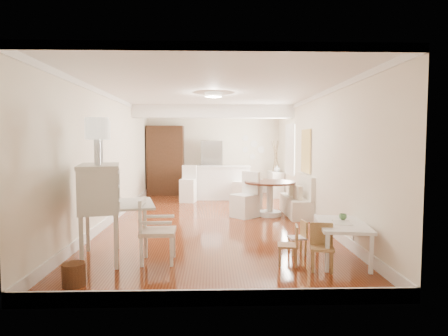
{
  "coord_description": "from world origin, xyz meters",
  "views": [
    {
      "loc": [
        -0.01,
        -8.41,
        1.77
      ],
      "look_at": [
        0.24,
        0.3,
        1.16
      ],
      "focal_mm": 30.0,
      "sensor_mm": 36.0,
      "label": 1
    }
  ],
  "objects_px": {
    "bar_stool_left": "(188,184)",
    "fridge": "(222,168)",
    "wicker_basket": "(74,274)",
    "kids_table": "(342,242)",
    "slip_chair_far": "(251,196)",
    "pantry_cabinet": "(166,160)",
    "sideboard": "(275,184)",
    "kids_chair_a": "(288,245)",
    "secretary_bureau": "(100,212)",
    "gustavian_armchair": "(158,230)",
    "dining_table": "(270,199)",
    "bar_stool_right": "(240,185)",
    "kids_chair_b": "(297,237)",
    "breakfast_counter": "(217,182)",
    "slip_chair_near": "(245,195)",
    "kids_chair_c": "(322,247)"
  },
  "relations": [
    {
      "from": "bar_stool_left",
      "to": "fridge",
      "type": "relative_size",
      "value": 0.6
    },
    {
      "from": "wicker_basket",
      "to": "kids_table",
      "type": "xyz_separation_m",
      "value": [
        3.63,
        0.86,
        0.15
      ]
    },
    {
      "from": "slip_chair_far",
      "to": "pantry_cabinet",
      "type": "bearing_deg",
      "value": -101.57
    },
    {
      "from": "slip_chair_far",
      "to": "sideboard",
      "type": "distance_m",
      "value": 2.79
    },
    {
      "from": "kids_table",
      "to": "kids_chair_a",
      "type": "height_order",
      "value": "kids_chair_a"
    },
    {
      "from": "secretary_bureau",
      "to": "gustavian_armchair",
      "type": "relative_size",
      "value": 1.53
    },
    {
      "from": "secretary_bureau",
      "to": "dining_table",
      "type": "xyz_separation_m",
      "value": [
        3.05,
        3.25,
        -0.31
      ]
    },
    {
      "from": "pantry_cabinet",
      "to": "bar_stool_right",
      "type": "bearing_deg",
      "value": -31.56
    },
    {
      "from": "gustavian_armchair",
      "to": "wicker_basket",
      "type": "height_order",
      "value": "gustavian_armchair"
    },
    {
      "from": "dining_table",
      "to": "bar_stool_left",
      "type": "xyz_separation_m",
      "value": [
        -2.09,
        2.12,
        0.12
      ]
    },
    {
      "from": "kids_chair_a",
      "to": "slip_chair_far",
      "type": "distance_m",
      "value": 4.1
    },
    {
      "from": "kids_chair_b",
      "to": "dining_table",
      "type": "relative_size",
      "value": 0.44
    },
    {
      "from": "secretary_bureau",
      "to": "fridge",
      "type": "xyz_separation_m",
      "value": [
        2.0,
        6.98,
        0.18
      ]
    },
    {
      "from": "secretary_bureau",
      "to": "slip_chair_far",
      "type": "bearing_deg",
      "value": 40.94
    },
    {
      "from": "gustavian_armchair",
      "to": "breakfast_counter",
      "type": "height_order",
      "value": "breakfast_counter"
    },
    {
      "from": "secretary_bureau",
      "to": "fridge",
      "type": "distance_m",
      "value": 7.26
    },
    {
      "from": "secretary_bureau",
      "to": "slip_chair_far",
      "type": "xyz_separation_m",
      "value": [
        2.66,
        3.76,
        -0.31
      ]
    },
    {
      "from": "kids_chair_b",
      "to": "fridge",
      "type": "xyz_separation_m",
      "value": [
        -1.02,
        6.78,
        0.63
      ]
    },
    {
      "from": "kids_chair_b",
      "to": "slip_chair_near",
      "type": "xyz_separation_m",
      "value": [
        -0.59,
        2.91,
        0.27
      ]
    },
    {
      "from": "slip_chair_near",
      "to": "fridge",
      "type": "bearing_deg",
      "value": 143.19
    },
    {
      "from": "slip_chair_far",
      "to": "dining_table",
      "type": "bearing_deg",
      "value": 77.64
    },
    {
      "from": "gustavian_armchair",
      "to": "slip_chair_far",
      "type": "bearing_deg",
      "value": -26.37
    },
    {
      "from": "bar_stool_right",
      "to": "fridge",
      "type": "xyz_separation_m",
      "value": [
        -0.49,
        1.44,
        0.43
      ]
    },
    {
      "from": "bar_stool_left",
      "to": "bar_stool_right",
      "type": "distance_m",
      "value": 1.55
    },
    {
      "from": "bar_stool_left",
      "to": "kids_chair_a",
      "type": "bearing_deg",
      "value": -62.87
    },
    {
      "from": "slip_chair_far",
      "to": "slip_chair_near",
      "type": "bearing_deg",
      "value": 20.89
    },
    {
      "from": "kids_chair_c",
      "to": "secretary_bureau",
      "type": "bearing_deg",
      "value": -178.58
    },
    {
      "from": "kids_table",
      "to": "fridge",
      "type": "bearing_deg",
      "value": 102.6
    },
    {
      "from": "kids_table",
      "to": "breakfast_counter",
      "type": "relative_size",
      "value": 0.56
    },
    {
      "from": "kids_chair_c",
      "to": "dining_table",
      "type": "distance_m",
      "value": 3.83
    },
    {
      "from": "slip_chair_far",
      "to": "bar_stool_left",
      "type": "bearing_deg",
      "value": -93.12
    },
    {
      "from": "bar_stool_right",
      "to": "slip_chair_near",
      "type": "bearing_deg",
      "value": -74.9
    },
    {
      "from": "kids_chair_a",
      "to": "dining_table",
      "type": "height_order",
      "value": "dining_table"
    },
    {
      "from": "bar_stool_right",
      "to": "pantry_cabinet",
      "type": "height_order",
      "value": "pantry_cabinet"
    },
    {
      "from": "secretary_bureau",
      "to": "kids_chair_a",
      "type": "xyz_separation_m",
      "value": [
        2.76,
        -0.34,
        -0.43
      ]
    },
    {
      "from": "breakfast_counter",
      "to": "bar_stool_left",
      "type": "relative_size",
      "value": 1.9
    },
    {
      "from": "gustavian_armchair",
      "to": "fridge",
      "type": "xyz_separation_m",
      "value": [
        1.12,
        7.12,
        0.43
      ]
    },
    {
      "from": "bar_stool_left",
      "to": "slip_chair_far",
      "type": "bearing_deg",
      "value": -33.82
    },
    {
      "from": "kids_chair_c",
      "to": "sideboard",
      "type": "distance_m",
      "value": 6.94
    },
    {
      "from": "bar_stool_right",
      "to": "kids_chair_a",
      "type": "bearing_deg",
      "value": -70.86
    },
    {
      "from": "pantry_cabinet",
      "to": "slip_chair_far",
      "type": "bearing_deg",
      "value": -51.82
    },
    {
      "from": "bar_stool_left",
      "to": "bar_stool_right",
      "type": "bearing_deg",
      "value": 15.98
    },
    {
      "from": "wicker_basket",
      "to": "fridge",
      "type": "distance_m",
      "value": 8.3
    },
    {
      "from": "wicker_basket",
      "to": "secretary_bureau",
      "type": "bearing_deg",
      "value": 88.49
    },
    {
      "from": "wicker_basket",
      "to": "bar_stool_right",
      "type": "distance_m",
      "value": 7.05
    },
    {
      "from": "breakfast_counter",
      "to": "bar_stool_right",
      "type": "height_order",
      "value": "breakfast_counter"
    },
    {
      "from": "dining_table",
      "to": "bar_stool_right",
      "type": "xyz_separation_m",
      "value": [
        -0.56,
        2.29,
        0.05
      ]
    },
    {
      "from": "secretary_bureau",
      "to": "pantry_cabinet",
      "type": "xyz_separation_m",
      "value": [
        0.1,
        7.01,
        0.43
      ]
    },
    {
      "from": "wicker_basket",
      "to": "kids_chair_a",
      "type": "bearing_deg",
      "value": 14.02
    },
    {
      "from": "slip_chair_far",
      "to": "kids_chair_a",
      "type": "bearing_deg",
      "value": 41.68
    }
  ]
}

